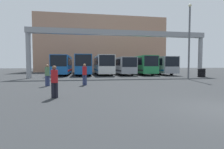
# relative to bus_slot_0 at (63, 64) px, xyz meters

# --- Properties ---
(building_backdrop) EXTENTS (34.05, 12.00, 14.49)m
(building_backdrop) POSITION_rel_bus_slot_0_xyz_m (8.65, 19.44, 5.39)
(building_backdrop) COLOR tan
(building_backdrop) RESTS_ON ground
(overhead_gantry) EXTENTS (24.68, 0.80, 6.44)m
(overhead_gantry) POSITION_rel_bus_slot_0_xyz_m (8.65, -7.37, 3.50)
(overhead_gantry) COLOR gray
(overhead_gantry) RESTS_ON ground
(bus_slot_0) EXTENTS (2.49, 10.79, 3.22)m
(bus_slot_0) POSITION_rel_bus_slot_0_xyz_m (0.00, 0.00, 0.00)
(bus_slot_0) COLOR #1959A5
(bus_slot_0) RESTS_ON ground
(bus_slot_1) EXTENTS (2.58, 11.31, 3.34)m
(bus_slot_1) POSITION_rel_bus_slot_0_xyz_m (3.46, 0.26, 0.07)
(bus_slot_1) COLOR #1959A5
(bus_slot_1) RESTS_ON ground
(bus_slot_2) EXTENTS (2.59, 10.79, 3.31)m
(bus_slot_2) POSITION_rel_bus_slot_0_xyz_m (6.92, -0.00, 0.05)
(bus_slot_2) COLOR silver
(bus_slot_2) RESTS_ON ground
(bus_slot_3) EXTENTS (2.55, 11.32, 2.98)m
(bus_slot_3) POSITION_rel_bus_slot_0_xyz_m (10.38, 0.26, -0.13)
(bus_slot_3) COLOR #999EA5
(bus_slot_3) RESTS_ON ground
(bus_slot_4) EXTENTS (2.58, 10.02, 3.24)m
(bus_slot_4) POSITION_rel_bus_slot_0_xyz_m (13.84, -0.39, 0.02)
(bus_slot_4) COLOR #268C4C
(bus_slot_4) RESTS_ON ground
(bus_slot_5) EXTENTS (2.61, 10.37, 3.13)m
(bus_slot_5) POSITION_rel_bus_slot_0_xyz_m (17.30, -0.21, -0.05)
(bus_slot_5) COLOR #999EA5
(bus_slot_5) RESTS_ON ground
(pedestrian_far_center) EXTENTS (0.37, 0.37, 1.80)m
(pedestrian_far_center) POSITION_rel_bus_slot_0_xyz_m (3.51, -16.13, -0.90)
(pedestrian_far_center) COLOR navy
(pedestrian_far_center) RESTS_ON ground
(pedestrian_near_center) EXTENTS (0.36, 0.36, 1.75)m
(pedestrian_near_center) POSITION_rel_bus_slot_0_xyz_m (0.55, -16.34, -0.92)
(pedestrian_near_center) COLOR navy
(pedestrian_near_center) RESTS_ON ground
(pedestrian_near_right) EXTENTS (0.34, 0.34, 1.65)m
(pedestrian_near_right) POSITION_rel_bus_slot_0_xyz_m (1.92, -21.76, -0.98)
(pedestrian_near_right) COLOR black
(pedestrian_near_right) RESTS_ON ground
(tire_stack) EXTENTS (1.04, 1.04, 1.20)m
(tire_stack) POSITION_rel_bus_slot_0_xyz_m (19.93, -8.79, -1.25)
(tire_stack) COLOR black
(tire_stack) RESTS_ON ground
(lamp_post) EXTENTS (0.36, 0.36, 8.82)m
(lamp_post) POSITION_rel_bus_slot_0_xyz_m (15.77, -12.03, 2.92)
(lamp_post) COLOR #595B60
(lamp_post) RESTS_ON ground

